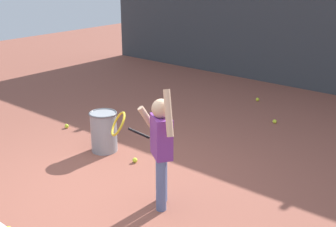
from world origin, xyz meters
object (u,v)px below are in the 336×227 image
object	(u,v)px
tennis_ball_5	(67,126)
tennis_ball_2	(275,121)
ball_hopper	(104,131)
tennis_ball_0	(135,160)
tennis_ball_1	(257,99)
tennis_player	(160,143)

from	to	relation	value
tennis_ball_5	tennis_ball_2	bearing A→B (deg)	43.55
ball_hopper	tennis_ball_2	bearing A→B (deg)	62.22
tennis_ball_0	tennis_ball_1	xyz separation A→B (m)	(-0.08, 3.38, 0.00)
tennis_ball_0	tennis_ball_5	world-z (taller)	same
ball_hopper	tennis_ball_0	xyz separation A→B (m)	(0.59, -0.01, -0.26)
ball_hopper	tennis_ball_1	xyz separation A→B (m)	(0.52, 3.38, -0.26)
ball_hopper	tennis_ball_0	bearing A→B (deg)	-0.87
tennis_player	tennis_ball_5	world-z (taller)	tennis_player
ball_hopper	tennis_ball_0	world-z (taller)	ball_hopper
ball_hopper	tennis_player	bearing A→B (deg)	-21.04
tennis_ball_2	tennis_ball_5	size ratio (longest dim) A/B	1.00
tennis_ball_1	tennis_ball_2	size ratio (longest dim) A/B	1.00
tennis_player	tennis_ball_2	size ratio (longest dim) A/B	20.46
tennis_player	ball_hopper	bearing A→B (deg)	-166.60
tennis_player	tennis_ball_1	size ratio (longest dim) A/B	20.46
tennis_player	ball_hopper	distance (m)	1.70
tennis_player	tennis_ball_5	distance (m)	2.84
tennis_player	ball_hopper	size ratio (longest dim) A/B	2.40
ball_hopper	tennis_ball_5	bearing A→B (deg)	169.76
tennis_ball_1	tennis_ball_2	distance (m)	1.19
tennis_ball_1	tennis_ball_5	bearing A→B (deg)	-117.00
tennis_ball_0	tennis_player	bearing A→B (deg)	-31.74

